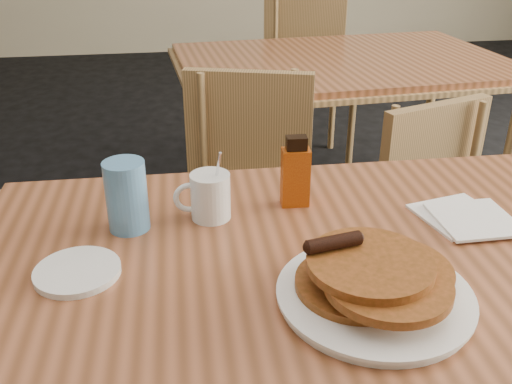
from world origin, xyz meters
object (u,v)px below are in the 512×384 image
(neighbor_table, at_px, (343,67))
(pancake_plate, at_px, (375,285))
(main_table, at_px, (318,283))
(chair_neighbor_near, at_px, (414,194))
(chair_neighbor_far, at_px, (308,53))
(coffee_mug, at_px, (209,195))
(syrup_bottle, at_px, (295,174))
(blue_tumbler, at_px, (127,196))
(chair_main_far, at_px, (253,191))

(neighbor_table, relative_size, pancake_plate, 4.61)
(main_table, height_order, chair_neighbor_near, chair_neighbor_near)
(chair_neighbor_far, relative_size, coffee_mug, 6.62)
(neighbor_table, height_order, syrup_bottle, syrup_bottle)
(chair_neighbor_far, distance_m, blue_tumbler, 2.22)
(neighbor_table, height_order, pancake_plate, pancake_plate)
(chair_main_far, relative_size, blue_tumbler, 6.22)
(main_table, xyz_separation_m, neighbor_table, (0.49, 1.48, 0.00))
(pancake_plate, distance_m, syrup_bottle, 0.35)
(main_table, distance_m, syrup_bottle, 0.26)
(main_table, relative_size, coffee_mug, 8.81)
(chair_neighbor_near, bearing_deg, syrup_bottle, -154.88)
(chair_main_far, bearing_deg, blue_tumbler, -104.04)
(chair_main_far, height_order, chair_neighbor_near, chair_main_far)
(chair_neighbor_far, bearing_deg, main_table, -81.70)
(neighbor_table, distance_m, blue_tumbler, 1.54)
(pancake_plate, bearing_deg, main_table, 118.08)
(chair_main_far, height_order, chair_neighbor_far, chair_neighbor_far)
(syrup_bottle, distance_m, blue_tumbler, 0.35)
(pancake_plate, bearing_deg, coffee_mug, 127.15)
(chair_main_far, distance_m, chair_neighbor_near, 0.53)
(main_table, bearing_deg, chair_neighbor_near, 54.70)
(neighbor_table, height_order, coffee_mug, coffee_mug)
(main_table, height_order, coffee_mug, coffee_mug)
(neighbor_table, height_order, chair_neighbor_far, chair_neighbor_far)
(pancake_plate, relative_size, blue_tumbler, 2.24)
(neighbor_table, distance_m, coffee_mug, 1.45)
(neighbor_table, height_order, chair_neighbor_near, chair_neighbor_near)
(chair_neighbor_near, relative_size, pancake_plate, 2.59)
(chair_neighbor_near, distance_m, syrup_bottle, 0.78)
(syrup_bottle, relative_size, blue_tumbler, 1.09)
(syrup_bottle, bearing_deg, chair_neighbor_near, 46.81)
(neighbor_table, relative_size, syrup_bottle, 9.47)
(neighbor_table, height_order, chair_main_far, chair_main_far)
(neighbor_table, relative_size, chair_neighbor_near, 1.78)
(chair_neighbor_far, bearing_deg, coffee_mug, -87.63)
(neighbor_table, xyz_separation_m, coffee_mug, (-0.67, -1.28, 0.09))
(neighbor_table, distance_m, chair_neighbor_far, 0.75)
(main_table, relative_size, neighbor_table, 0.91)
(pancake_plate, xyz_separation_m, syrup_bottle, (-0.06, 0.35, 0.04))
(chair_main_far, bearing_deg, syrup_bottle, -72.20)
(chair_neighbor_far, xyz_separation_m, chair_neighbor_near, (0.00, -1.50, -0.11))
(pancake_plate, xyz_separation_m, blue_tumbler, (-0.40, 0.30, 0.04))
(main_table, height_order, chair_main_far, chair_main_far)
(pancake_plate, bearing_deg, chair_neighbor_far, 79.04)
(chair_neighbor_near, bearing_deg, coffee_mug, -161.89)
(main_table, distance_m, chair_neighbor_near, 0.92)
(chair_main_far, distance_m, syrup_bottle, 0.60)
(chair_neighbor_near, relative_size, blue_tumbler, 5.79)
(syrup_bottle, height_order, blue_tumbler, syrup_bottle)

